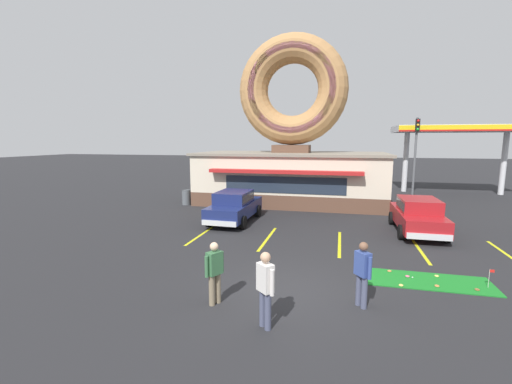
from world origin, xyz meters
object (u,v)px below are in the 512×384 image
object	(u,v)px
pedestrian_leather_jacket_man	(215,270)
pedestrian_hooded_kid	(362,271)
car_red	(418,214)
golf_ball	(412,277)
car_navy	(234,205)
traffic_light_pole	(416,147)
trash_bin	(186,197)
putting_flag_pin	(491,274)
pedestrian_blue_sweater_man	(265,286)

from	to	relation	value
pedestrian_leather_jacket_man	pedestrian_hooded_kid	bearing A→B (deg)	11.60
car_red	golf_ball	bearing A→B (deg)	-102.14
car_red	pedestrian_hooded_kid	xyz separation A→B (m)	(-2.85, -7.89, 0.07)
car_navy	traffic_light_pole	world-z (taller)	traffic_light_pole
car_navy	trash_bin	size ratio (longest dim) A/B	4.72
putting_flag_pin	car_navy	bearing A→B (deg)	147.49
putting_flag_pin	traffic_light_pole	size ratio (longest dim) A/B	0.09
pedestrian_hooded_kid	trash_bin	size ratio (longest dim) A/B	1.73
pedestrian_leather_jacket_man	traffic_light_pole	xyz separation A→B (m)	(8.31, 19.40, 2.80)
car_red	pedestrian_blue_sweater_man	size ratio (longest dim) A/B	2.59
car_navy	traffic_light_pole	distance (m)	15.25
pedestrian_hooded_kid	pedestrian_blue_sweater_man	bearing A→B (deg)	-144.27
car_red	traffic_light_pole	world-z (taller)	traffic_light_pole
trash_bin	pedestrian_blue_sweater_man	bearing A→B (deg)	-58.40
pedestrian_hooded_kid	pedestrian_leather_jacket_man	distance (m)	3.71
pedestrian_leather_jacket_man	golf_ball	bearing A→B (deg)	29.19
putting_flag_pin	pedestrian_hooded_kid	xyz separation A→B (m)	(-3.60, -1.96, 0.50)
putting_flag_pin	car_red	bearing A→B (deg)	97.23
car_red	putting_flag_pin	bearing A→B (deg)	-82.77
car_red	traffic_light_pole	bearing A→B (deg)	80.39
pedestrian_leather_jacket_man	traffic_light_pole	world-z (taller)	traffic_light_pole
trash_bin	traffic_light_pole	distance (m)	16.81
trash_bin	traffic_light_pole	world-z (taller)	traffic_light_pole
car_red	trash_bin	xyz separation A→B (m)	(-13.17, 3.86, -0.37)
pedestrian_hooded_kid	traffic_light_pole	xyz separation A→B (m)	(4.67, 18.66, 2.77)
pedestrian_blue_sweater_man	car_navy	bearing A→B (deg)	111.26
car_navy	pedestrian_leather_jacket_man	world-z (taller)	pedestrian_leather_jacket_man
car_red	pedestrian_hooded_kid	world-z (taller)	pedestrian_hooded_kid
car_navy	car_red	bearing A→B (deg)	-0.60
car_navy	trash_bin	xyz separation A→B (m)	(-4.47, 3.77, -0.37)
car_red	pedestrian_blue_sweater_man	xyz separation A→B (m)	(-4.99, -9.44, 0.11)
putting_flag_pin	pedestrian_blue_sweater_man	bearing A→B (deg)	-148.61
pedestrian_hooded_kid	pedestrian_leather_jacket_man	bearing A→B (deg)	-168.40
pedestrian_leather_jacket_man	trash_bin	size ratio (longest dim) A/B	1.68
car_navy	pedestrian_hooded_kid	xyz separation A→B (m)	(5.85, -7.99, 0.07)
golf_ball	trash_bin	bearing A→B (deg)	141.31
pedestrian_leather_jacket_man	putting_flag_pin	bearing A→B (deg)	20.52
golf_ball	putting_flag_pin	world-z (taller)	putting_flag_pin
car_red	traffic_light_pole	size ratio (longest dim) A/B	0.79
pedestrian_blue_sweater_man	pedestrian_leather_jacket_man	world-z (taller)	pedestrian_blue_sweater_man
car_navy	traffic_light_pole	bearing A→B (deg)	45.41
golf_ball	car_navy	distance (m)	9.49
putting_flag_pin	golf_ball	bearing A→B (deg)	173.41
golf_ball	putting_flag_pin	xyz separation A→B (m)	(1.98, -0.23, 0.39)
golf_ball	pedestrian_blue_sweater_man	distance (m)	5.38
pedestrian_hooded_kid	pedestrian_leather_jacket_man	world-z (taller)	pedestrian_hooded_kid
pedestrian_leather_jacket_man	traffic_light_pole	bearing A→B (deg)	66.82
putting_flag_pin	pedestrian_leather_jacket_man	world-z (taller)	pedestrian_leather_jacket_man
pedestrian_blue_sweater_man	car_red	bearing A→B (deg)	62.13
pedestrian_hooded_kid	pedestrian_leather_jacket_man	size ratio (longest dim) A/B	1.03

